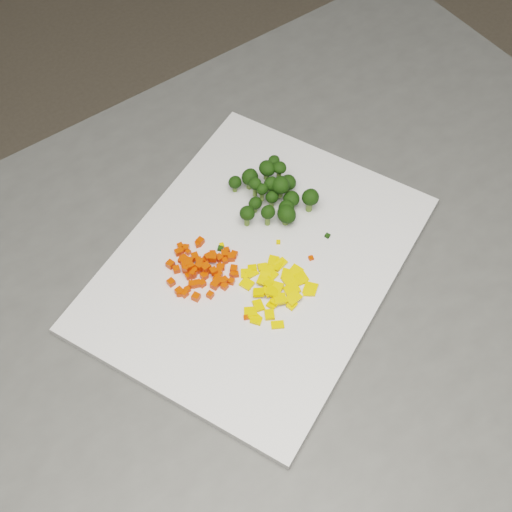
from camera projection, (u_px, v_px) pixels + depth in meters
ground at (261, 455)px, 1.68m from camera, size 4.00×4.00×0.00m
counter_block at (267, 419)px, 1.25m from camera, size 1.11×0.78×0.90m
cutting_board at (256, 263)px, 0.89m from camera, size 0.51×0.46×0.01m
carrot_pile at (202, 264)px, 0.87m from camera, size 0.09×0.09×0.03m
pepper_pile at (275, 292)px, 0.85m from camera, size 0.11×0.11×0.01m
broccoli_pile at (272, 186)px, 0.92m from camera, size 0.11×0.11×0.05m
carrot_cube_0 at (181, 251)px, 0.89m from camera, size 0.01×0.01×0.01m
carrot_cube_1 at (188, 276)px, 0.87m from camera, size 0.01×0.01×0.01m
carrot_cube_2 at (190, 261)px, 0.87m from camera, size 0.01×0.01×0.01m
carrot_cube_3 at (219, 271)px, 0.88m from camera, size 0.01×0.01×0.01m
carrot_cube_4 at (178, 252)px, 0.89m from camera, size 0.01×0.01×0.01m
carrot_cube_5 at (181, 260)px, 0.88m from camera, size 0.01×0.01×0.01m
carrot_cube_6 at (184, 261)px, 0.88m from camera, size 0.01×0.01×0.01m
carrot_cube_7 at (202, 283)px, 0.87m from camera, size 0.01×0.01×0.01m
carrot_cube_8 at (233, 274)px, 0.87m from camera, size 0.01×0.01×0.01m
carrot_cube_9 at (185, 264)px, 0.87m from camera, size 0.01×0.01×0.01m
carrot_cube_10 at (213, 256)px, 0.89m from camera, size 0.01×0.01×0.01m
carrot_cube_11 at (224, 286)px, 0.86m from camera, size 0.01×0.01×0.01m
carrot_cube_12 at (176, 269)px, 0.88m from camera, size 0.01×0.01×0.01m
carrot_cube_13 at (213, 254)px, 0.89m from camera, size 0.01×0.01×0.01m
carrot_cube_14 at (188, 252)px, 0.89m from camera, size 0.01×0.01×0.01m
carrot_cube_15 at (199, 270)px, 0.88m from camera, size 0.01×0.01×0.01m
carrot_cube_16 at (198, 284)px, 0.86m from camera, size 0.01×0.01×0.01m
carrot_cube_17 at (231, 257)px, 0.89m from camera, size 0.01×0.01×0.01m
carrot_cube_18 at (215, 285)px, 0.86m from camera, size 0.01×0.01×0.01m
carrot_cube_19 at (217, 280)px, 0.87m from camera, size 0.01×0.01×0.01m
carrot_cube_20 at (236, 274)px, 0.87m from camera, size 0.01×0.01×0.01m
carrot_cube_21 at (186, 268)px, 0.87m from camera, size 0.01×0.01×0.01m
carrot_cube_22 at (199, 266)px, 0.87m from camera, size 0.01×0.01×0.01m
carrot_cube_23 at (200, 241)px, 0.90m from camera, size 0.01×0.01×0.01m
carrot_cube_24 at (196, 297)px, 0.85m from camera, size 0.01×0.01×0.01m
carrot_cube_25 at (187, 289)px, 0.86m from camera, size 0.01×0.01×0.01m
carrot_cube_26 at (192, 273)px, 0.87m from camera, size 0.01×0.01×0.01m
carrot_cube_27 at (222, 281)px, 0.87m from camera, size 0.01×0.01×0.01m
carrot_cube_28 at (184, 258)px, 0.89m from camera, size 0.01×0.01×0.01m
carrot_cube_29 at (220, 281)px, 0.87m from camera, size 0.01×0.01×0.01m
carrot_cube_30 at (210, 295)px, 0.86m from camera, size 0.01×0.01×0.01m
carrot_cube_31 at (208, 257)px, 0.88m from camera, size 0.01×0.01×0.01m
carrot_cube_32 at (198, 244)px, 0.90m from camera, size 0.01×0.01×0.01m
carrot_cube_33 at (186, 248)px, 0.90m from camera, size 0.01×0.01×0.01m
carrot_cube_34 at (188, 264)px, 0.87m from camera, size 0.01×0.01×0.01m
carrot_cube_35 at (234, 269)px, 0.88m from camera, size 0.01×0.01×0.01m
carrot_cube_36 at (210, 271)px, 0.88m from camera, size 0.01×0.01×0.01m
carrot_cube_37 at (231, 281)px, 0.87m from camera, size 0.01×0.01×0.01m
carrot_cube_38 at (206, 272)px, 0.88m from camera, size 0.01×0.01×0.01m
carrot_cube_39 at (180, 293)px, 0.86m from camera, size 0.01×0.01×0.01m
carrot_cube_40 at (220, 266)px, 0.88m from camera, size 0.01×0.01×0.01m
carrot_cube_41 at (193, 273)px, 0.87m from camera, size 0.01×0.01×0.01m
carrot_cube_42 at (218, 276)px, 0.87m from camera, size 0.01×0.01×0.01m
carrot_cube_43 at (214, 285)px, 0.87m from camera, size 0.01×0.01×0.01m
carrot_cube_44 at (192, 284)px, 0.86m from camera, size 0.01×0.01×0.01m
carrot_cube_45 at (204, 276)px, 0.87m from camera, size 0.01×0.01×0.01m
carrot_cube_46 at (206, 267)px, 0.87m from camera, size 0.01×0.01×0.01m
carrot_cube_47 at (225, 280)px, 0.87m from camera, size 0.01×0.01×0.01m
carrot_cube_48 at (216, 284)px, 0.86m from camera, size 0.01×0.01×0.01m
carrot_cube_49 at (186, 248)px, 0.89m from camera, size 0.01×0.01×0.01m
carrot_cube_50 at (179, 292)px, 0.86m from camera, size 0.01×0.01×0.01m
carrot_cube_51 at (213, 271)px, 0.87m from camera, size 0.01×0.01×0.01m
carrot_cube_52 at (182, 259)px, 0.89m from camera, size 0.01×0.01×0.01m
carrot_cube_53 at (225, 261)px, 0.88m from camera, size 0.01×0.01×0.01m
carrot_cube_54 at (185, 269)px, 0.88m from camera, size 0.01×0.01×0.01m
carrot_cube_55 at (213, 257)px, 0.89m from camera, size 0.01×0.01×0.01m
carrot_cube_56 at (190, 266)px, 0.87m from camera, size 0.01×0.01×0.01m
carrot_cube_57 at (206, 260)px, 0.88m from camera, size 0.01×0.01×0.01m
carrot_cube_58 at (195, 257)px, 0.88m from camera, size 0.01×0.01×0.01m
carrot_cube_59 at (171, 282)px, 0.87m from camera, size 0.01×0.01×0.01m
carrot_cube_60 at (227, 250)px, 0.89m from camera, size 0.01×0.01×0.01m
carrot_cube_61 at (170, 264)px, 0.88m from camera, size 0.01×0.01×0.01m
carrot_cube_62 at (196, 296)px, 0.86m from camera, size 0.01×0.01×0.01m
carrot_cube_63 at (200, 263)px, 0.88m from camera, size 0.01×0.01×0.01m
carrot_cube_64 at (214, 254)px, 0.89m from camera, size 0.01×0.01×0.01m
carrot_cube_65 at (184, 293)px, 0.86m from camera, size 0.01×0.01×0.01m
carrot_cube_66 at (234, 255)px, 0.89m from camera, size 0.01×0.01×0.01m
carrot_cube_67 at (180, 246)px, 0.90m from camera, size 0.01×0.01×0.01m
carrot_cube_68 at (219, 258)px, 0.89m from camera, size 0.01×0.01×0.01m
carrot_cube_69 at (192, 275)px, 0.87m from camera, size 0.01×0.01×0.01m
carrot_cube_70 at (208, 271)px, 0.88m from camera, size 0.01×0.01×0.01m
carrot_cube_71 at (198, 260)px, 0.88m from camera, size 0.01×0.01×0.01m
carrot_cube_72 at (213, 271)px, 0.88m from camera, size 0.01×0.01×0.01m
carrot_cube_73 at (205, 268)px, 0.87m from camera, size 0.01×0.01×0.01m
carrot_cube_74 at (208, 267)px, 0.88m from camera, size 0.01×0.01×0.01m
carrot_cube_75 at (205, 273)px, 0.87m from camera, size 0.01×0.01×0.01m
carrot_cube_76 at (225, 254)px, 0.89m from camera, size 0.01×0.01×0.01m
carrot_cube_77 at (222, 267)px, 0.88m from camera, size 0.01×0.01×0.01m
carrot_cube_78 at (195, 270)px, 0.87m from camera, size 0.01×0.01×0.01m
carrot_cube_79 at (201, 262)px, 0.88m from camera, size 0.01×0.01×0.01m
carrot_cube_80 at (213, 258)px, 0.87m from camera, size 0.01×0.01×0.01m
pepper_chunk_0 at (263, 281)px, 0.86m from camera, size 0.02×0.02×0.01m
pepper_chunk_1 at (247, 284)px, 0.87m from camera, size 0.02×0.02×0.01m
pepper_chunk_2 at (278, 325)px, 0.84m from camera, size 0.02×0.02×0.00m
pepper_chunk_3 at (255, 318)px, 0.84m from camera, size 0.01×0.01×0.01m
pepper_chunk_4 at (308, 292)px, 0.86m from camera, size 0.02×0.02×0.01m
pepper_chunk_5 at (292, 289)px, 0.86m from camera, size 0.02×0.02×0.01m
pepper_chunk_6 at (294, 298)px, 0.85m from camera, size 0.02×0.02×0.01m
pepper_chunk_7 at (256, 321)px, 0.84m from camera, size 0.02×0.02×0.00m
pepper_chunk_8 at (258, 305)px, 0.85m from camera, size 0.02×0.02×0.01m
pepper_chunk_9 at (310, 289)px, 0.86m from camera, size 0.02×0.02×0.01m
pepper_chunk_10 at (252, 268)px, 0.88m from camera, size 0.01×0.01×0.00m
pepper_chunk_11 at (259, 292)px, 0.86m from camera, size 0.02×0.02×0.01m
pepper_chunk_12 at (273, 261)px, 0.89m from camera, size 0.02×0.02×0.01m
pepper_chunk_13 at (276, 264)px, 0.88m from camera, size 0.02×0.02×0.01m
pepper_chunk_14 at (301, 278)px, 0.87m from camera, size 0.02×0.02×0.01m
pepper_chunk_15 at (295, 272)px, 0.88m from camera, size 0.02×0.02×0.01m
pepper_chunk_16 at (277, 300)px, 0.85m from camera, size 0.02×0.02×0.01m
pepper_chunk_17 at (270, 315)px, 0.84m from camera, size 0.02×0.02×0.01m
pepper_chunk_18 at (286, 274)px, 0.87m from camera, size 0.02×0.02×0.01m
pepper_chunk_19 at (300, 280)px, 0.87m from camera, size 0.01×0.02×0.00m
pepper_chunk_20 at (292, 305)px, 0.85m from camera, size 0.01×0.01×0.01m
pepper_chunk_21 at (276, 288)px, 0.86m from camera, size 0.02×0.02×0.01m
pepper_chunk_22 at (263, 267)px, 0.88m from camera, size 0.02×0.01×0.01m
pepper_chunk_23 at (272, 292)px, 0.85m from camera, size 0.02×0.02×0.01m
pepper_chunk_24 at (280, 299)px, 0.85m from camera, size 0.02×0.02×0.01m
pepper_chunk_25 at (265, 279)px, 0.87m from camera, size 0.02×0.02×0.01m
pepper_chunk_26 at (291, 282)px, 0.87m from camera, size 0.02×0.02×0.01m
pepper_chunk_27 at (271, 277)px, 0.87m from camera, size 0.02×0.02×0.00m
pepper_chunk_28 at (269, 291)px, 0.86m from camera, size 0.01×0.02×0.00m
pepper_chunk_29 at (251, 312)px, 0.85m from camera, size 0.02×0.02×0.01m
pepper_chunk_30 at (281, 264)px, 0.88m from camera, size 0.02×0.01×0.01m
pepper_chunk_31 at (252, 273)px, 0.88m from camera, size 0.02×0.01×0.01m
pepper_chunk_32 at (268, 269)px, 0.88m from camera, size 0.02×0.02×0.00m
pepper_chunk_33 at (273, 303)px, 0.85m from camera, size 0.02×0.02×0.01m
pepper_chunk_34 at (245, 273)px, 0.88m from camera, size 0.02×0.02×0.01m
pepper_chunk_35 at (267, 272)px, 0.88m from camera, size 0.01×0.02×0.01m
pepper_chunk_36 at (268, 282)px, 0.86m from camera, size 0.01×0.01×0.01m
broccoli_floret_0 at (249, 180)px, 0.94m from camera, size 0.03×0.03×0.03m
broccoli_floret_1 at (270, 187)px, 0.92m from camera, size 0.03×0.03×0.03m
broccoli_floret_2 at (235, 185)px, 0.94m from camera, size 0.02×0.02×0.02m
broccoli_floret_3 at (255, 206)px, 0.92m from camera, size 0.02×0.02×0.02m
broccoli_floret_4 at (247, 217)px, 0.91m from camera, size 0.03×0.03×0.03m
broccoli_floret_5 at (274, 163)px, 0.96m from camera, size 0.02×0.02×0.02m
broccoli_floret_6 at (267, 171)px, 0.93m from camera, size 0.03×0.03×0.03m
broccoli_floret_7 at (280, 188)px, 0.92m from camera, size 0.03×0.03×0.03m
broccoli_floret_8 at (291, 201)px, 0.93m from camera, size 0.03×0.03×0.03m
broccoli_floret_9 at (262, 193)px, 0.92m from camera, size 0.02×0.02×0.03m
broccoli_floret_10 at (286, 216)px, 0.91m from camera, size 0.03×0.03×0.03m
broccoli_floret_11 at (273, 188)px, 0.92m from camera, size 0.02×0.02×0.03m
broccoli_floret_12 at (287, 185)px, 0.94m from camera, size 0.03×0.03×0.03m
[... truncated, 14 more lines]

